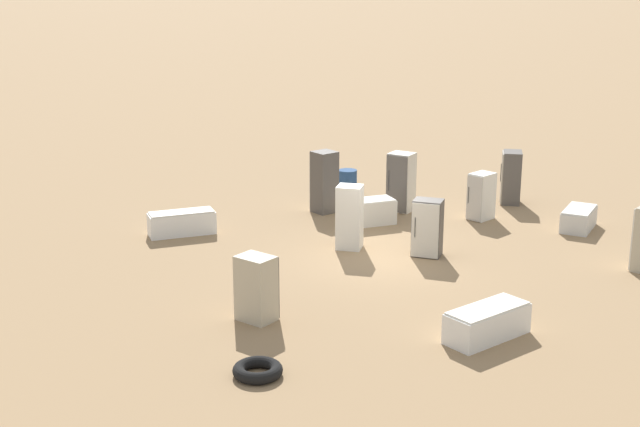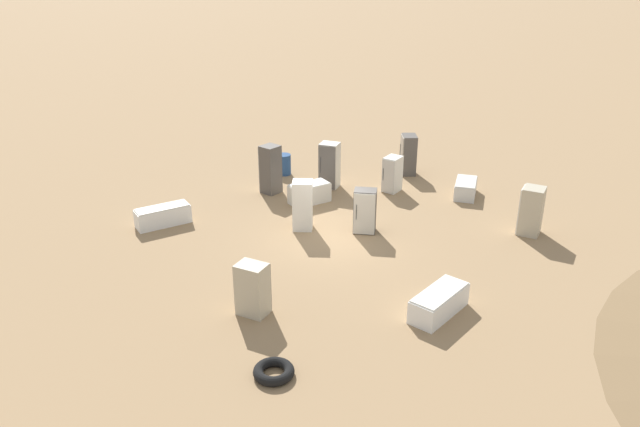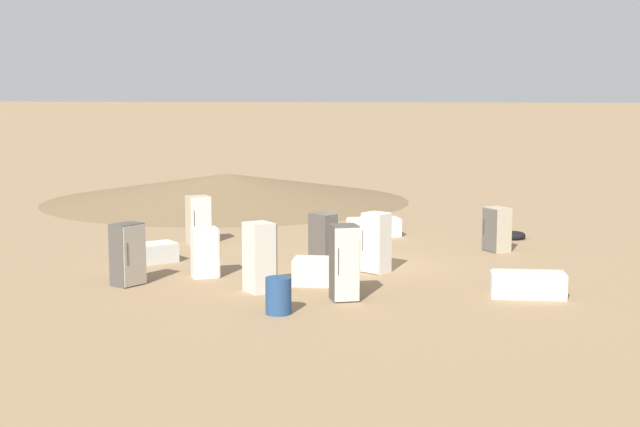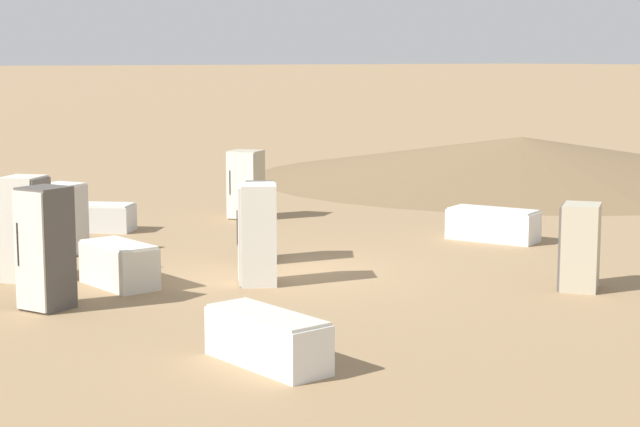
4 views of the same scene
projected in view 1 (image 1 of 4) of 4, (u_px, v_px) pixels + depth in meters
ground_plane at (382, 255)px, 23.62m from camera, size 1000.00×1000.00×0.00m
discarded_fridge_0 at (401, 182)px, 27.57m from camera, size 0.97×0.98×1.84m
discarded_fridge_1 at (511, 177)px, 28.47m from camera, size 0.88×0.96×1.69m
discarded_fridge_2 at (481, 196)px, 26.74m from camera, size 0.92×0.84×1.42m
discarded_fridge_3 at (487, 323)px, 18.38m from camera, size 2.05×1.45×0.68m
discarded_fridge_4 at (579, 219)px, 25.86m from camera, size 1.58×1.63×0.62m
discarded_fridge_5 at (350, 217)px, 24.01m from camera, size 0.88×0.87×1.75m
discarded_fridge_7 at (182, 223)px, 25.34m from camera, size 1.93×0.83×0.68m
discarded_fridge_8 at (324, 182)px, 27.44m from camera, size 0.85×0.87×1.92m
discarded_fridge_9 at (369, 212)px, 26.33m from camera, size 1.59×0.87×0.75m
discarded_fridge_10 at (257, 288)px, 19.22m from camera, size 0.97×0.99×1.46m
discarded_fridge_11 at (427, 228)px, 23.41m from camera, size 0.94×0.90×1.52m
scrap_tire at (258, 370)px, 16.76m from camera, size 0.96×0.96×0.24m
rusty_barrel at (348, 183)px, 29.48m from camera, size 0.61×0.61×0.87m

